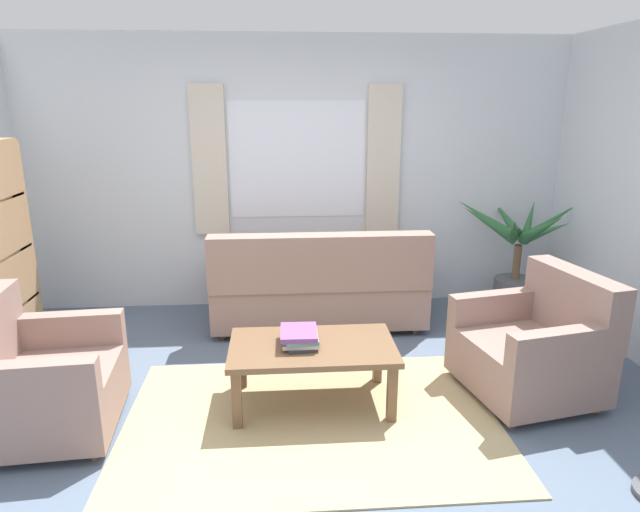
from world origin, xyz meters
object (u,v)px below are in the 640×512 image
object	(u,v)px
coffee_table	(312,352)
book_stack_on_table	(300,337)
armchair_right	(536,347)
armchair_left	(36,380)
couch	(319,287)
potted_plant	(516,261)

from	to	relation	value
coffee_table	book_stack_on_table	distance (m)	0.14
armchair_right	book_stack_on_table	bearing A→B (deg)	-100.64
armchair_left	coffee_table	world-z (taller)	armchair_left
armchair_right	book_stack_on_table	distance (m)	1.64
book_stack_on_table	couch	bearing A→B (deg)	80.49
armchair_left	potted_plant	world-z (taller)	potted_plant
armchair_right	coffee_table	bearing A→B (deg)	-100.19
armchair_left	couch	bearing A→B (deg)	-54.19
couch	armchair_right	size ratio (longest dim) A/B	1.93
potted_plant	armchair_left	bearing A→B (deg)	-154.99
couch	coffee_table	distance (m)	1.37
armchair_right	book_stack_on_table	xyz separation A→B (m)	(-1.64, -0.02, 0.14)
coffee_table	couch	bearing A→B (deg)	84.02
couch	coffee_table	world-z (taller)	couch
book_stack_on_table	potted_plant	distance (m)	2.64
armchair_right	armchair_left	bearing A→B (deg)	-97.32
armchair_left	armchair_right	bearing A→B (deg)	-90.28
book_stack_on_table	potted_plant	xyz separation A→B (m)	(2.14, 1.54, 0.02)
coffee_table	armchair_right	bearing A→B (deg)	1.15
couch	book_stack_on_table	size ratio (longest dim) A/B	6.08
armchair_right	potted_plant	bearing A→B (deg)	150.49
armchair_left	armchair_right	world-z (taller)	same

